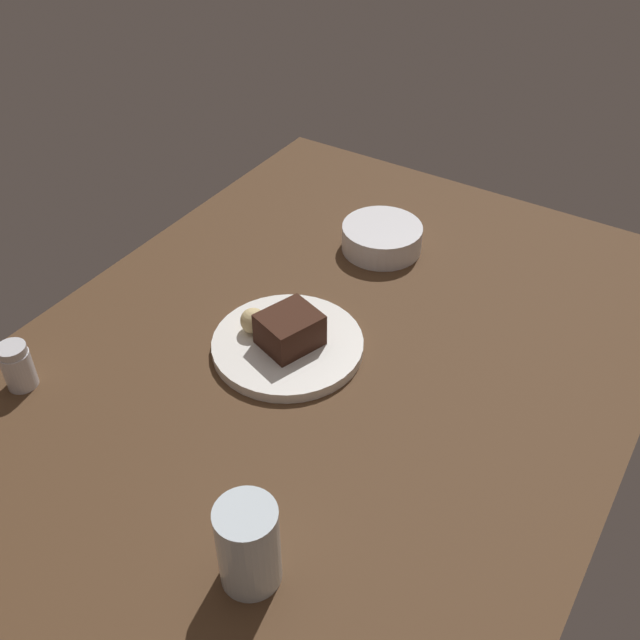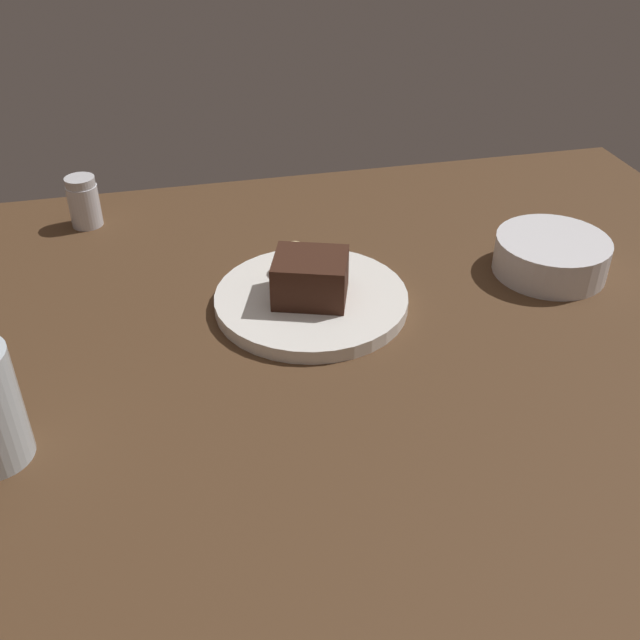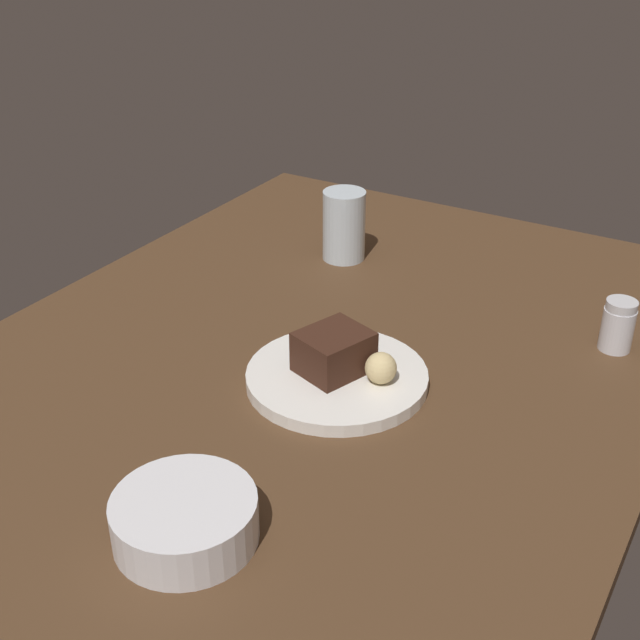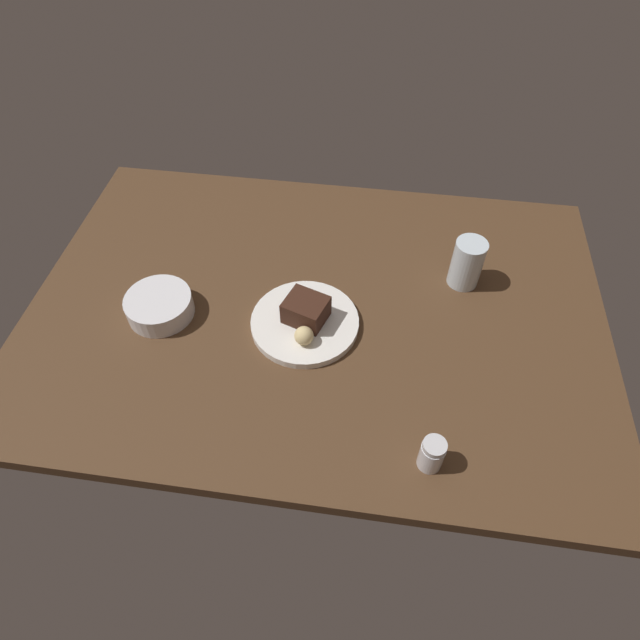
% 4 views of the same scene
% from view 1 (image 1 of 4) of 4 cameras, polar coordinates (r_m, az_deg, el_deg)
% --- Properties ---
extents(dining_table, '(1.20, 0.84, 0.03)m').
position_cam_1_polar(dining_table, '(1.05, -0.51, -4.40)').
color(dining_table, '#4C331E').
rests_on(dining_table, ground).
extents(dessert_plate, '(0.22, 0.22, 0.02)m').
position_cam_1_polar(dessert_plate, '(1.06, -2.52, -1.95)').
color(dessert_plate, white).
rests_on(dessert_plate, dining_table).
extents(chocolate_cake_slice, '(0.10, 0.09, 0.05)m').
position_cam_1_polar(chocolate_cake_slice, '(1.04, -2.37, -0.75)').
color(chocolate_cake_slice, '#381E14').
rests_on(chocolate_cake_slice, dessert_plate).
extents(bread_roll, '(0.04, 0.04, 0.04)m').
position_cam_1_polar(bread_roll, '(1.07, -5.20, -0.05)').
color(bread_roll, '#DBC184').
rests_on(bread_roll, dessert_plate).
extents(salt_shaker, '(0.04, 0.04, 0.07)m').
position_cam_1_polar(salt_shaker, '(1.07, -22.42, -3.33)').
color(salt_shaker, silver).
rests_on(salt_shaker, dining_table).
extents(water_glass, '(0.07, 0.07, 0.11)m').
position_cam_1_polar(water_glass, '(0.79, -5.58, -16.98)').
color(water_glass, silver).
rests_on(water_glass, dining_table).
extents(side_bowl, '(0.14, 0.14, 0.04)m').
position_cam_1_polar(side_bowl, '(1.26, 4.81, 6.37)').
color(side_bowl, silver).
rests_on(side_bowl, dining_table).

